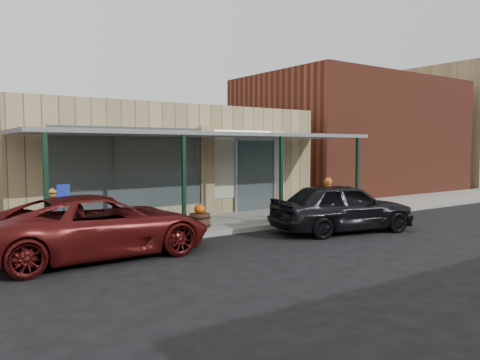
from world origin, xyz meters
TOP-DOWN VIEW (x-y plane):
  - ground at (0.00, 0.00)m, footprint 120.00×120.00m
  - sidewalk at (0.00, 3.60)m, footprint 40.00×3.20m
  - storefront at (-0.00, 8.16)m, footprint 12.00×6.25m
  - awning at (0.00, 3.56)m, footprint 12.00×3.00m
  - block_buildings_near at (2.01, 9.20)m, footprint 61.00×8.00m
  - barrel_scarecrow at (-5.00, 3.73)m, footprint 0.84×0.54m
  - barrel_pumpkin at (-0.87, 2.87)m, footprint 0.86×0.86m
  - handicap_sign at (-5.00, 2.58)m, footprint 0.32×0.04m
  - parked_sedan at (2.81, 0.40)m, footprint 4.84×2.76m
  - car_maroon at (-4.45, 1.46)m, footprint 5.40×2.52m

SIDE VIEW (x-z plane):
  - ground at x=0.00m, z-range 0.00..0.00m
  - sidewalk at x=0.00m, z-range 0.00..0.15m
  - barrel_pumpkin at x=-0.87m, z-range 0.04..0.81m
  - barrel_scarecrow at x=-5.00m, z-range -0.08..1.31m
  - car_maroon at x=-4.45m, z-range 0.00..1.50m
  - parked_sedan at x=2.81m, z-range -0.06..1.61m
  - handicap_sign at x=-5.00m, z-range 0.37..1.92m
  - storefront at x=0.00m, z-range -0.01..4.19m
  - awning at x=0.00m, z-range 1.49..4.53m
  - block_buildings_near at x=2.01m, z-range -0.23..7.77m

